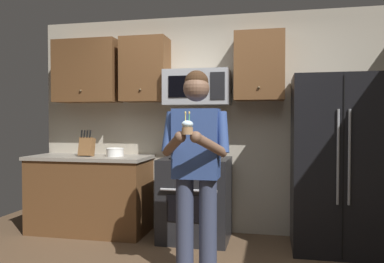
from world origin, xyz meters
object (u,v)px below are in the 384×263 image
(refrigerator, at_px, (337,163))
(knife_block, at_px, (87,147))
(cupcake, at_px, (187,127))
(oven_range, at_px, (195,199))
(bowl_large_white, at_px, (115,152))
(person, at_px, (196,162))
(microwave, at_px, (198,88))

(refrigerator, bearing_deg, knife_block, 179.80)
(refrigerator, xyz_separation_m, cupcake, (-1.28, -1.37, 0.39))
(cupcake, bearing_deg, oven_range, 99.04)
(knife_block, xyz_separation_m, bowl_large_white, (0.33, 0.07, -0.06))
(refrigerator, relative_size, cupcake, 10.35)
(person, bearing_deg, knife_block, 145.75)
(person, distance_m, cupcake, 0.44)
(oven_range, bearing_deg, bowl_large_white, 177.91)
(bowl_large_white, xyz_separation_m, person, (1.21, -1.11, 0.02))
(bowl_large_white, relative_size, cupcake, 1.21)
(microwave, relative_size, cupcake, 4.26)
(cupcake, bearing_deg, refrigerator, 46.94)
(bowl_large_white, xyz_separation_m, cupcake, (1.21, -1.44, 0.32))
(oven_range, relative_size, knife_block, 2.91)
(refrigerator, xyz_separation_m, knife_block, (-2.81, 0.01, 0.13))
(microwave, height_order, knife_block, microwave)
(microwave, xyz_separation_m, cupcake, (0.22, -1.52, -0.43))
(microwave, height_order, bowl_large_white, microwave)
(refrigerator, height_order, person, refrigerator)
(person, height_order, cupcake, person)
(microwave, distance_m, person, 1.42)
(bowl_large_white, bearing_deg, knife_block, -168.79)
(knife_block, relative_size, bowl_large_white, 1.52)
(microwave, distance_m, bowl_large_white, 1.24)
(oven_range, bearing_deg, knife_block, -178.72)
(microwave, height_order, cupcake, microwave)
(microwave, bearing_deg, bowl_large_white, -175.16)
(microwave, xyz_separation_m, person, (0.22, -1.20, -0.72))
(refrigerator, bearing_deg, oven_range, 178.50)
(refrigerator, relative_size, knife_block, 5.63)
(microwave, relative_size, person, 0.42)
(refrigerator, relative_size, person, 1.02)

